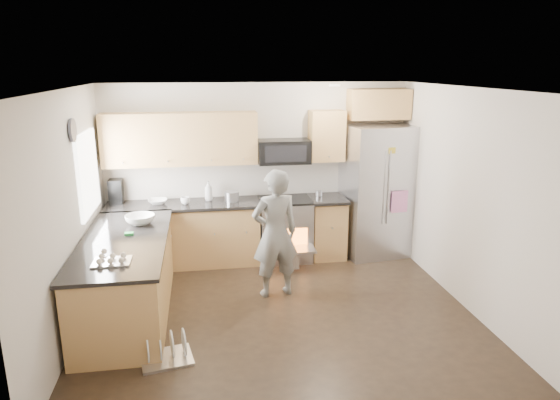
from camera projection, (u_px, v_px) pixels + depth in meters
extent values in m
plane|color=black|center=(279.00, 312.00, 5.93)|extent=(4.50, 4.50, 0.00)
cube|color=beige|center=(258.00, 171.00, 7.50)|extent=(4.50, 0.04, 2.60)
cube|color=beige|center=(321.00, 281.00, 3.69)|extent=(4.50, 0.04, 2.60)
cube|color=beige|center=(68.00, 216.00, 5.25)|extent=(0.04, 4.00, 2.60)
cube|color=beige|center=(466.00, 199.00, 5.93)|extent=(0.04, 4.00, 2.60)
cube|color=white|center=(279.00, 89.00, 5.25)|extent=(4.50, 4.00, 0.04)
cube|color=white|center=(88.00, 173.00, 6.14)|extent=(0.04, 1.00, 1.00)
cylinder|color=#FFE9CC|center=(334.00, 85.00, 6.44)|extent=(0.14, 0.14, 0.02)
cylinder|color=#474754|center=(73.00, 130.00, 5.46)|extent=(0.03, 0.26, 0.26)
cube|color=tan|center=(185.00, 236.00, 7.27)|extent=(2.15, 0.60, 0.87)
cube|color=black|center=(183.00, 205.00, 7.13)|extent=(2.19, 0.64, 0.04)
cube|color=tan|center=(326.00, 228.00, 7.59)|extent=(0.50, 0.60, 0.87)
cube|color=black|center=(327.00, 199.00, 7.46)|extent=(0.54, 0.64, 0.04)
cube|color=tan|center=(180.00, 139.00, 7.03)|extent=(2.16, 0.33, 0.74)
cube|color=tan|center=(327.00, 136.00, 7.35)|extent=(0.50, 0.33, 0.74)
cube|color=tan|center=(379.00, 104.00, 7.35)|extent=(0.90, 0.33, 0.44)
imported|color=silver|center=(158.00, 201.00, 7.11)|extent=(0.27, 0.27, 0.07)
imported|color=silver|center=(208.00, 191.00, 7.26)|extent=(0.11, 0.11, 0.30)
imported|color=silver|center=(185.00, 201.00, 7.08)|extent=(0.13, 0.13, 0.10)
cylinder|color=#B7B7BC|center=(232.00, 196.00, 7.25)|extent=(0.21, 0.21, 0.14)
cube|color=black|center=(116.00, 191.00, 7.11)|extent=(0.18, 0.22, 0.35)
cylinder|color=#B7B7BC|center=(319.00, 193.00, 7.54)|extent=(0.10, 0.10, 0.08)
cube|color=tan|center=(127.00, 279.00, 5.79)|extent=(0.90, 2.30, 0.87)
cube|color=black|center=(124.00, 241.00, 5.67)|extent=(0.96, 2.36, 0.04)
imported|color=white|center=(140.00, 219.00, 6.21)|extent=(0.36, 0.36, 0.11)
cube|color=green|center=(129.00, 234.00, 5.81)|extent=(0.10, 0.07, 0.03)
cube|color=#B7B7BC|center=(112.00, 259.00, 4.99)|extent=(0.37, 0.28, 0.08)
cube|color=#B7B7BC|center=(285.00, 230.00, 7.47)|extent=(0.76, 0.62, 0.90)
cube|color=black|center=(285.00, 200.00, 7.35)|extent=(0.76, 0.60, 0.03)
cube|color=orange|center=(288.00, 240.00, 7.18)|extent=(0.56, 0.02, 0.34)
cube|color=#B7B7BC|center=(290.00, 250.00, 7.05)|extent=(0.70, 0.34, 0.03)
cube|color=silver|center=(291.00, 260.00, 7.03)|extent=(0.24, 0.03, 0.28)
cube|color=black|center=(284.00, 151.00, 7.28)|extent=(0.76, 0.40, 0.34)
cube|color=#B7B7BC|center=(377.00, 191.00, 7.56)|extent=(1.06, 0.88, 1.99)
cylinder|color=#B7B7BC|center=(384.00, 188.00, 7.15)|extent=(0.03, 0.03, 1.08)
cylinder|color=#B7B7BC|center=(389.00, 188.00, 7.16)|extent=(0.03, 0.03, 1.08)
cube|color=#FF93DA|center=(400.00, 202.00, 7.25)|extent=(0.26, 0.04, 0.32)
cube|color=#8499D3|center=(375.00, 166.00, 7.04)|extent=(0.19, 0.03, 0.24)
imported|color=gray|center=(275.00, 234.00, 6.18)|extent=(0.66, 0.50, 1.64)
cube|color=#B7B7BC|center=(167.00, 359.00, 4.97)|extent=(0.56, 0.48, 0.03)
cylinder|color=silver|center=(147.00, 348.00, 4.87)|extent=(0.06, 0.27, 0.28)
cylinder|color=silver|center=(160.00, 346.00, 4.91)|extent=(0.06, 0.27, 0.28)
cylinder|color=silver|center=(172.00, 344.00, 4.94)|extent=(0.06, 0.27, 0.28)
cylinder|color=silver|center=(184.00, 342.00, 4.98)|extent=(0.06, 0.27, 0.28)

